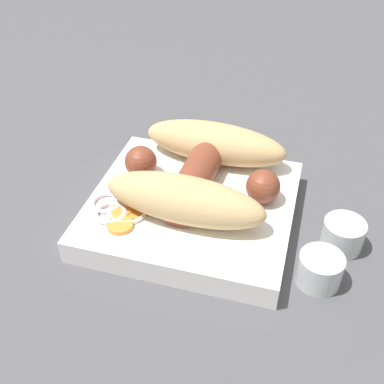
{
  "coord_description": "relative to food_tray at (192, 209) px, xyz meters",
  "views": [
    {
      "loc": [
        0.11,
        -0.38,
        0.35
      ],
      "look_at": [
        0.0,
        0.0,
        0.04
      ],
      "focal_mm": 45.0,
      "sensor_mm": 36.0,
      "label": 1
    }
  ],
  "objects": [
    {
      "name": "ground_plane",
      "position": [
        0.0,
        0.0,
        -0.01
      ],
      "size": [
        3.0,
        3.0,
        0.0
      ],
      "primitive_type": "plane",
      "color": "#4C4C51"
    },
    {
      "name": "condiment_cup_far",
      "position": [
        0.16,
        -0.0,
        0.0
      ],
      "size": [
        0.04,
        0.04,
        0.03
      ],
      "color": "silver",
      "rests_on": "ground_plane"
    },
    {
      "name": "sausage",
      "position": [
        0.0,
        0.02,
        0.03
      ],
      "size": [
        0.17,
        0.14,
        0.04
      ],
      "color": "brown",
      "rests_on": "food_tray"
    },
    {
      "name": "food_tray",
      "position": [
        0.0,
        0.0,
        0.0
      ],
      "size": [
        0.21,
        0.2,
        0.03
      ],
      "color": "white",
      "rests_on": "ground_plane"
    },
    {
      "name": "bread_roll",
      "position": [
        0.0,
        0.03,
        0.04
      ],
      "size": [
        0.17,
        0.17,
        0.05
      ],
      "color": "tan",
      "rests_on": "food_tray"
    },
    {
      "name": "condiment_cup_near",
      "position": [
        0.14,
        -0.05,
        0.0
      ],
      "size": [
        0.04,
        0.04,
        0.03
      ],
      "color": "silver",
      "rests_on": "ground_plane"
    },
    {
      "name": "pickled_veggies",
      "position": [
        -0.07,
        -0.04,
        0.02
      ],
      "size": [
        0.07,
        0.07,
        0.01
      ],
      "color": "orange",
      "rests_on": "food_tray"
    }
  ]
}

